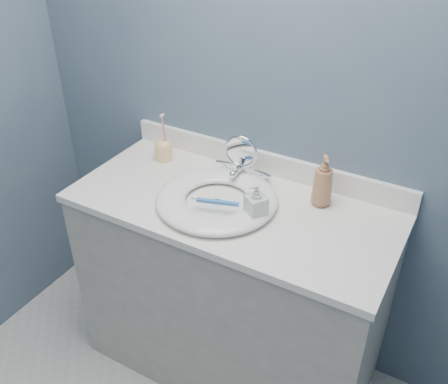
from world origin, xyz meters
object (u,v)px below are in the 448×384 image
Objects in this scene: soap_bottle_amber at (323,181)px; soap_bottle_clear at (256,203)px; toothbrush_holder at (163,149)px; makeup_mirror at (241,157)px.

soap_bottle_amber is 1.36× the size of soap_bottle_clear.
makeup_mirror is at bearing 1.18° from toothbrush_holder.
soap_bottle_amber is 0.70m from toothbrush_holder.
soap_bottle_amber is 0.27m from soap_bottle_clear.
toothbrush_holder is (-0.70, -0.01, -0.05)m from soap_bottle_amber.
soap_bottle_clear is (-0.16, -0.21, -0.03)m from soap_bottle_amber.
makeup_mirror and soap_bottle_amber have the same top height.
soap_bottle_clear is at bearing -155.87° from soap_bottle_amber.
soap_bottle_amber is at bearing -7.15° from makeup_mirror.
soap_bottle_clear is at bearing -58.25° from makeup_mirror.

